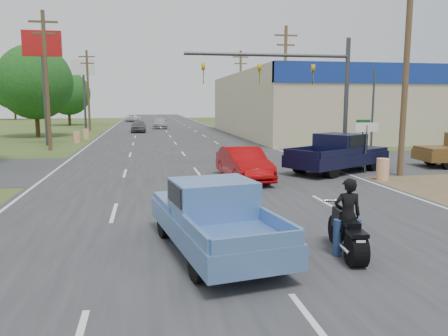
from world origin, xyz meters
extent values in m
plane|color=#2F441B|center=(0.00, 0.00, 0.00)|extent=(200.00, 200.00, 0.00)
cube|color=#2D2D30|center=(0.00, 40.00, 0.01)|extent=(15.00, 180.00, 0.02)
cube|color=#2D2D30|center=(0.00, 18.00, 0.01)|extent=(120.00, 10.00, 0.02)
cube|color=#B7A88C|center=(32.00, 40.00, 3.30)|extent=(50.00, 28.00, 6.60)
cylinder|color=#4C3823|center=(9.50, 13.00, 5.00)|extent=(0.28, 0.28, 10.00)
cylinder|color=#4C3823|center=(9.50, 31.00, 5.00)|extent=(0.28, 0.28, 10.00)
cube|color=#4C3823|center=(9.50, 31.00, 9.20)|extent=(2.00, 0.14, 0.14)
cube|color=#4C3823|center=(9.50, 31.00, 8.40)|extent=(1.60, 0.14, 0.14)
cylinder|color=#4C3823|center=(9.50, 49.00, 5.00)|extent=(0.28, 0.28, 10.00)
cube|color=#4C3823|center=(9.50, 49.00, 9.20)|extent=(2.00, 0.14, 0.14)
cube|color=#4C3823|center=(9.50, 49.00, 8.40)|extent=(1.60, 0.14, 0.14)
cylinder|color=#4C3823|center=(-9.50, 28.00, 5.00)|extent=(0.28, 0.28, 10.00)
cube|color=#4C3823|center=(-9.50, 28.00, 9.20)|extent=(2.00, 0.14, 0.14)
cube|color=#4C3823|center=(-9.50, 28.00, 8.40)|extent=(1.60, 0.14, 0.14)
cylinder|color=#4C3823|center=(-9.50, 52.00, 5.00)|extent=(0.28, 0.28, 10.00)
cube|color=#4C3823|center=(-9.50, 52.00, 9.20)|extent=(2.00, 0.14, 0.14)
cube|color=#4C3823|center=(-9.50, 52.00, 8.40)|extent=(1.60, 0.14, 0.14)
cylinder|color=#422D19|center=(-13.50, 42.00, 1.62)|extent=(0.44, 0.44, 3.24)
sphere|color=#144617|center=(-13.50, 42.00, 5.58)|extent=(7.56, 7.56, 7.56)
cylinder|color=#422D19|center=(-14.20, 66.00, 1.44)|extent=(0.44, 0.44, 2.88)
sphere|color=#144617|center=(-14.20, 66.00, 4.96)|extent=(6.72, 6.72, 6.72)
cylinder|color=#422D19|center=(55.00, 70.00, 1.80)|extent=(0.44, 0.44, 3.60)
cylinder|color=#422D19|center=(30.00, 95.00, 1.71)|extent=(0.44, 0.44, 3.42)
sphere|color=#144617|center=(30.00, 95.00, 5.89)|extent=(7.98, 7.98, 7.98)
cylinder|color=#422D19|center=(-30.00, 95.00, 1.89)|extent=(0.44, 0.44, 3.78)
sphere|color=#144617|center=(-30.00, 95.00, 6.51)|extent=(8.82, 8.82, 8.82)
cylinder|color=orange|center=(8.00, 12.00, 0.50)|extent=(0.56, 0.56, 1.00)
cylinder|color=orange|center=(8.40, 20.50, 0.50)|extent=(0.56, 0.56, 1.00)
cylinder|color=orange|center=(-8.50, 34.00, 0.50)|extent=(0.56, 0.56, 1.00)
cylinder|color=orange|center=(-8.20, 38.00, 0.50)|extent=(0.56, 0.56, 1.00)
cylinder|color=#3F3F44|center=(-10.50, 32.00, 4.50)|extent=(0.30, 0.30, 9.00)
cube|color=#B21414|center=(-10.50, 32.00, 8.20)|extent=(3.00, 0.35, 2.00)
cylinder|color=#3F3F44|center=(-10.50, 56.00, 4.50)|extent=(0.30, 0.30, 9.00)
cube|color=white|center=(-10.50, 56.00, 8.20)|extent=(3.00, 0.35, 2.00)
cylinder|color=#3F3F44|center=(8.20, 14.00, 1.20)|extent=(0.08, 0.08, 2.40)
cube|color=white|center=(8.20, 14.00, 2.30)|extent=(1.20, 0.05, 0.45)
cylinder|color=#3F3F44|center=(8.80, 15.50, 1.20)|extent=(0.08, 0.08, 2.40)
cube|color=#0C591E|center=(8.80, 15.50, 2.50)|extent=(0.80, 0.04, 0.22)
cylinder|color=#3F3F44|center=(8.50, 17.00, 3.50)|extent=(0.24, 0.24, 7.00)
cylinder|color=#3F3F44|center=(4.00, 17.00, 6.00)|extent=(9.00, 0.18, 0.18)
imported|color=gold|center=(6.50, 17.00, 5.55)|extent=(0.18, 0.40, 1.10)
imported|color=gold|center=(3.50, 17.00, 5.55)|extent=(0.18, 0.40, 1.10)
imported|color=gold|center=(0.50, 17.00, 5.55)|extent=(0.18, 0.40, 1.10)
imported|color=#980708|center=(1.79, 13.09, 0.75)|extent=(1.89, 4.63, 1.49)
cylinder|color=black|center=(1.83, 2.37, 0.36)|extent=(0.44, 0.75, 0.71)
cylinder|color=black|center=(2.03, 3.92, 0.36)|extent=(0.22, 0.72, 0.71)
cube|color=black|center=(1.93, 3.17, 0.67)|extent=(0.40, 1.32, 0.32)
cube|color=black|center=(1.97, 3.44, 0.89)|extent=(0.36, 0.63, 0.24)
cube|color=black|center=(1.89, 2.85, 0.84)|extent=(0.40, 0.63, 0.11)
cylinder|color=white|center=(2.01, 3.76, 1.13)|extent=(0.70, 0.14, 0.05)
cube|color=white|center=(1.80, 2.13, 0.59)|extent=(0.20, 0.05, 0.13)
imported|color=black|center=(1.91, 3.02, 0.86)|extent=(0.67, 0.49, 1.72)
cylinder|color=black|center=(-2.09, 5.20, 0.39)|extent=(0.42, 0.83, 0.79)
cylinder|color=black|center=(-0.46, 5.48, 0.39)|extent=(0.42, 0.83, 0.79)
cylinder|color=black|center=(-1.57, 2.16, 0.39)|extent=(0.42, 0.83, 0.79)
cylinder|color=black|center=(0.06, 2.44, 0.39)|extent=(0.42, 0.83, 0.79)
cube|color=#567DB9|center=(-1.02, 3.82, 0.61)|extent=(2.81, 5.39, 0.51)
cube|color=#567DB9|center=(-1.27, 5.34, 0.94)|extent=(2.18, 2.24, 0.18)
cube|color=#567DB9|center=(-1.03, 3.92, 1.28)|extent=(2.05, 1.82, 0.84)
cube|color=black|center=(-1.03, 3.92, 1.43)|extent=(2.04, 1.53, 0.44)
cube|color=#567DB9|center=(-0.59, 1.34, 1.01)|extent=(1.80, 0.38, 0.30)
cylinder|color=black|center=(8.05, 16.27, 0.45)|extent=(0.95, 0.74, 0.90)
cylinder|color=black|center=(9.00, 14.62, 0.45)|extent=(0.95, 0.74, 0.90)
cylinder|color=black|center=(5.00, 14.51, 0.45)|extent=(0.95, 0.74, 0.90)
cylinder|color=black|center=(5.95, 12.86, 0.45)|extent=(0.95, 0.74, 0.90)
cube|color=black|center=(7.00, 14.57, 0.70)|extent=(6.22, 4.88, 0.59)
cube|color=black|center=(8.53, 15.44, 1.07)|extent=(3.00, 2.97, 0.20)
cube|color=black|center=(7.10, 14.62, 1.47)|extent=(2.56, 2.68, 0.96)
cube|color=black|center=(7.10, 14.62, 1.64)|extent=(2.28, 2.54, 0.51)
cube|color=black|center=(4.51, 13.13, 1.15)|extent=(1.11, 1.85, 0.34)
cylinder|color=black|center=(13.33, 16.06, 0.43)|extent=(0.88, 0.40, 0.86)
cube|color=brown|center=(13.24, 15.16, 1.02)|extent=(2.30, 2.23, 0.19)
imported|color=#545358|center=(-3.34, 47.42, 0.73)|extent=(1.79, 4.29, 1.45)
imported|color=#AEAFB3|center=(-0.50, 55.17, 0.71)|extent=(2.28, 5.02, 1.43)
imported|color=white|center=(-4.80, 78.91, 0.68)|extent=(2.84, 5.14, 1.36)
camera|label=1|loc=(-2.54, -5.94, 3.48)|focal=35.00mm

